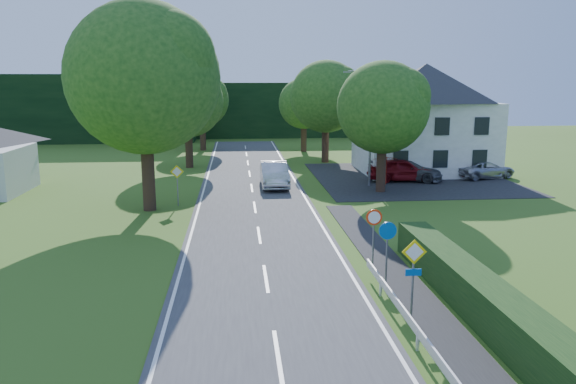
{
  "coord_description": "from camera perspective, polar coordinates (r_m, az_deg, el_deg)",
  "views": [
    {
      "loc": [
        -1.02,
        -7.89,
        7.3
      ],
      "look_at": [
        1.57,
        19.96,
        1.72
      ],
      "focal_mm": 35.0,
      "sensor_mm": 36.0,
      "label": 1
    }
  ],
  "objects": [
    {
      "name": "parked_car_red",
      "position": [
        41.88,
        11.48,
        2.24
      ],
      "size": [
        5.06,
        2.3,
        1.69
      ],
      "primitive_type": "imported",
      "rotation": [
        0.0,
        0.0,
        1.51
      ],
      "color": "maroon",
      "rests_on": "parking_pad"
    },
    {
      "name": "sign_priority_left",
      "position": [
        33.52,
        -11.2,
        1.48
      ],
      "size": [
        0.78,
        0.09,
        2.44
      ],
      "color": "slate",
      "rests_on": "ground"
    },
    {
      "name": "parking_pad",
      "position": [
        43.52,
        12.18,
        1.4
      ],
      "size": [
        14.0,
        16.0,
        0.04
      ],
      "primitive_type": "cube",
      "color": "black",
      "rests_on": "ground"
    },
    {
      "name": "line_centre",
      "position": [
        28.84,
        -3.12,
        -3.31
      ],
      "size": [
        0.12,
        80.0,
        0.01
      ],
      "primitive_type": null,
      "color": "white",
      "rests_on": "road"
    },
    {
      "name": "house_white",
      "position": [
        46.48,
        13.67,
        7.4
      ],
      "size": [
        10.6,
        8.4,
        8.6
      ],
      "color": "silver",
      "rests_on": "ground"
    },
    {
      "name": "parked_car_silver_b",
      "position": [
        44.99,
        19.36,
        2.19
      ],
      "size": [
        5.07,
        3.33,
        1.3
      ],
      "primitive_type": "imported",
      "rotation": [
        0.0,
        0.0,
        1.84
      ],
      "color": "#AEACB3",
      "rests_on": "parking_pad"
    },
    {
      "name": "tree_left_back",
      "position": [
        60.08,
        -8.71,
        8.04
      ],
      "size": [
        6.6,
        6.6,
        8.07
      ],
      "primitive_type": null,
      "color": "#1C4815",
      "rests_on": "ground"
    },
    {
      "name": "sign_speed_limit",
      "position": [
        22.23,
        8.72,
        -3.26
      ],
      "size": [
        0.64,
        0.11,
        2.37
      ],
      "color": "slate",
      "rests_on": "ground"
    },
    {
      "name": "sign_priority_right",
      "position": [
        17.62,
        12.64,
        -7.2
      ],
      "size": [
        0.78,
        0.09,
        2.59
      ],
      "color": "slate",
      "rests_on": "ground"
    },
    {
      "name": "motorcycle",
      "position": [
        41.64,
        -1.36,
        2.01
      ],
      "size": [
        1.36,
        2.24,
        1.11
      ],
      "primitive_type": "imported",
      "rotation": [
        0.0,
        0.0,
        -0.32
      ],
      "color": "black",
      "rests_on": "road"
    },
    {
      "name": "parked_car_grey",
      "position": [
        42.31,
        11.96,
        2.19
      ],
      "size": [
        5.57,
        4.15,
        1.5
      ],
      "primitive_type": "imported",
      "rotation": [
        0.0,
        0.0,
        1.12
      ],
      "color": "#4C4D51",
      "rests_on": "parking_pad"
    },
    {
      "name": "treeline_left",
      "position": [
        74.99,
        -26.64,
        7.58
      ],
      "size": [
        44.0,
        6.0,
        8.0
      ],
      "primitive_type": "cube",
      "color": "black",
      "rests_on": "ground"
    },
    {
      "name": "streetlight",
      "position": [
        39.07,
        8.21,
        7.0
      ],
      "size": [
        2.03,
        0.18,
        8.0
      ],
      "color": "slate",
      "rests_on": "ground"
    },
    {
      "name": "tree_main",
      "position": [
        32.31,
        -14.33,
        8.31
      ],
      "size": [
        9.4,
        9.4,
        11.64
      ],
      "primitive_type": null,
      "color": "#1C4815",
      "rests_on": "ground"
    },
    {
      "name": "tree_right_back",
      "position": [
        58.42,
        1.62,
        7.82
      ],
      "size": [
        6.2,
        6.2,
        7.56
      ],
      "primitive_type": null,
      "color": "#1C4815",
      "rests_on": "ground"
    },
    {
      "name": "line_edge_left",
      "position": [
        28.9,
        -9.58,
        -3.41
      ],
      "size": [
        0.12,
        80.0,
        0.01
      ],
      "primitive_type": "cube",
      "color": "white",
      "rests_on": "road"
    },
    {
      "name": "moving_car",
      "position": [
        38.89,
        -1.4,
        1.8
      ],
      "size": [
        1.83,
        5.19,
        1.71
      ],
      "primitive_type": "imported",
      "rotation": [
        0.0,
        0.0,
        0.0
      ],
      "color": "silver",
      "rests_on": "road"
    },
    {
      "name": "tree_left_far",
      "position": [
        48.15,
        -10.13,
        7.52
      ],
      "size": [
        7.0,
        7.0,
        8.58
      ],
      "primitive_type": null,
      "color": "#1C4815",
      "rests_on": "ground"
    },
    {
      "name": "treeline_right",
      "position": [
        74.54,
        1.67,
        8.35
      ],
      "size": [
        30.0,
        5.0,
        7.0
      ],
      "primitive_type": "cube",
      "color": "black",
      "rests_on": "ground"
    },
    {
      "name": "line_edge_right",
      "position": [
        29.13,
        3.29,
        -3.16
      ],
      "size": [
        0.12,
        80.0,
        0.01
      ],
      "primitive_type": "cube",
      "color": "white",
      "rests_on": "road"
    },
    {
      "name": "tree_right_far",
      "position": [
        50.61,
        3.86,
        8.13
      ],
      "size": [
        7.4,
        7.4,
        9.09
      ],
      "primitive_type": null,
      "color": "#1C4815",
      "rests_on": "ground"
    },
    {
      "name": "road",
      "position": [
        28.84,
        -3.12,
        -3.35
      ],
      "size": [
        7.0,
        80.0,
        0.04
      ],
      "primitive_type": "cube",
      "color": "#39393B",
      "rests_on": "ground"
    },
    {
      "name": "tree_right_mid",
      "position": [
        37.25,
        9.57,
        6.49
      ],
      "size": [
        7.0,
        7.0,
        8.58
      ],
      "primitive_type": null,
      "color": "#1C4815",
      "rests_on": "ground"
    },
    {
      "name": "sign_roundabout",
      "position": [
        20.4,
        10.05,
        -4.91
      ],
      "size": [
        0.64,
        0.08,
        2.37
      ],
      "color": "slate",
      "rests_on": "ground"
    },
    {
      "name": "parasol",
      "position": [
        40.12,
        9.99,
        2.18
      ],
      "size": [
        2.91,
        2.94,
        2.06
      ],
      "primitive_type": "imported",
      "rotation": [
        0.0,
        0.0,
        0.36
      ],
      "color": "#A51E0D",
      "rests_on": "parking_pad"
    }
  ]
}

